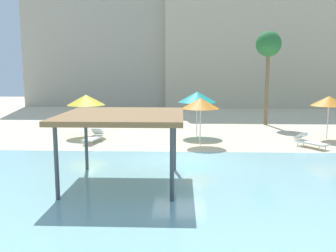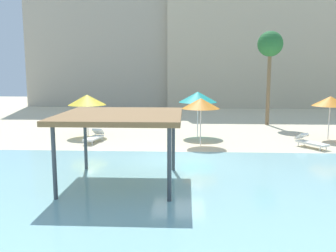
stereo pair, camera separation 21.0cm
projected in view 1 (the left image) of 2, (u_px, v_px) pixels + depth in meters
ground_plane at (179, 159)px, 17.50m from camera, size 80.00×80.00×0.00m
lagoon_water at (178, 197)px, 12.32m from camera, size 44.00×13.50×0.04m
shade_pavilion at (122, 118)px, 13.40m from camera, size 4.42×4.42×2.65m
beach_umbrella_orange_0 at (329, 101)px, 22.32m from camera, size 2.14×2.14×2.64m
beach_umbrella_yellow_1 at (86, 100)px, 23.37m from camera, size 2.40×2.40×2.66m
beach_umbrella_orange_2 at (200, 103)px, 20.50m from camera, size 2.11×2.11×2.66m
beach_umbrella_teal_3 at (197, 97)px, 23.28m from camera, size 2.42×2.42×2.85m
lounge_chair_0 at (309, 141)px, 20.24m from camera, size 1.52×1.92×0.74m
lounge_chair_2 at (94, 137)px, 21.60m from camera, size 0.90×1.97×0.74m
palm_tree_2 at (268, 47)px, 27.72m from camera, size 1.90×1.90×7.09m
hotel_block_0 at (114, 34)px, 46.22m from camera, size 19.15×10.99×17.17m
hotel_block_1 at (266, 29)px, 44.57m from camera, size 23.99×11.33×18.08m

